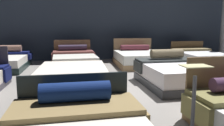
{
  "coord_description": "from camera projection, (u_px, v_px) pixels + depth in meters",
  "views": [
    {
      "loc": [
        -1.21,
        -4.81,
        1.41
      ],
      "look_at": [
        -0.39,
        -0.03,
        0.62
      ],
      "focal_mm": 36.47,
      "sensor_mm": 36.0,
      "label": 1
    }
  ],
  "objects": [
    {
      "name": "bed_8",
      "position": [
        2.0,
        62.0,
        7.53
      ],
      "size": [
        1.68,
        2.1,
        0.75
      ],
      "rotation": [
        0.0,
        0.0,
        0.0
      ],
      "color": "black",
      "rests_on": "ground_plane"
    },
    {
      "name": "bed_11",
      "position": [
        199.0,
        57.0,
        8.66
      ],
      "size": [
        1.64,
        2.12,
        0.79
      ],
      "rotation": [
        0.0,
        0.0,
        0.01
      ],
      "color": "brown",
      "rests_on": "ground_plane"
    },
    {
      "name": "ground_plane",
      "position": [
        129.0,
        90.0,
        5.11
      ],
      "size": [
        18.0,
        18.0,
        0.02
      ],
      "primitive_type": "cube",
      "color": "gray"
    },
    {
      "name": "bed_9",
      "position": [
        74.0,
        60.0,
        7.92
      ],
      "size": [
        1.62,
        2.15,
        0.9
      ],
      "rotation": [
        0.0,
        0.0,
        0.06
      ],
      "color": "brown",
      "rests_on": "ground_plane"
    },
    {
      "name": "bed_10",
      "position": [
        139.0,
        58.0,
        8.26
      ],
      "size": [
        1.67,
        2.12,
        0.93
      ],
      "rotation": [
        0.0,
        0.0,
        -0.01
      ],
      "color": "#90724E",
      "rests_on": "ground_plane"
    },
    {
      "name": "price_sign",
      "position": [
        192.0,
        124.0,
        2.39
      ],
      "size": [
        0.28,
        0.24,
        1.02
      ],
      "color": "#3F3F44",
      "rests_on": "ground_plane"
    },
    {
      "name": "bed_5",
      "position": [
        73.0,
        79.0,
        5.11
      ],
      "size": [
        1.63,
        2.13,
        0.5
      ],
      "rotation": [
        0.0,
        0.0,
        -0.04
      ],
      "color": "#8E754F",
      "rests_on": "ground_plane"
    },
    {
      "name": "bed_6",
      "position": [
        176.0,
        74.0,
        5.46
      ],
      "size": [
        1.64,
        1.98,
        0.82
      ],
      "rotation": [
        0.0,
        0.0,
        0.02
      ],
      "color": "#282A2F",
      "rests_on": "ground_plane"
    },
    {
      "name": "showroom_back_wall",
      "position": [
        101.0,
        18.0,
        9.64
      ],
      "size": [
        18.0,
        0.06,
        3.5
      ],
      "primitive_type": "cube",
      "color": "#333D4C",
      "rests_on": "ground_plane"
    }
  ]
}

